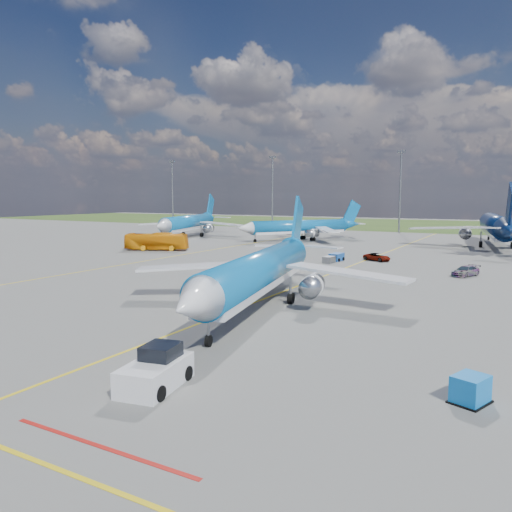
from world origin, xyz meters
The scene contains 15 objects.
ground centered at (0.00, 0.00, 0.00)m, with size 400.00×400.00×0.00m, color #585855.
grass_strip centered at (0.00, 150.00, 0.00)m, with size 400.00×80.00×0.01m, color #2D4719.
taxiway_lines centered at (0.17, 27.70, 0.01)m, with size 60.25×160.00×0.02m.
floodlight_masts centered at (10.00, 110.00, 12.56)m, with size 202.20×0.50×22.70m.
bg_jet_nw centered at (-51.25, 67.35, 0.00)m, with size 30.25×39.71×10.40m, color #0B62A5, non-canonical shape.
bg_jet_nnw centered at (-23.84, 72.77, 0.00)m, with size 25.98×34.10×8.93m, color #0B62A5, non-canonical shape.
bg_jet_n centered at (16.35, 79.62, 0.00)m, with size 35.04×45.99×12.04m, color #081B43, non-canonical shape.
main_airliner centered at (1.44, 7.59, 0.00)m, with size 28.65×37.60×9.85m, color #0B62A5, non-canonical shape.
pushback_tug centered at (5.75, -11.85, 0.88)m, with size 3.17×6.53×2.17m.
uld_container centered at (20.64, -5.99, 0.69)m, with size 1.37×1.72×1.37m, color blue.
apron_bus centered at (-38.80, 40.71, 1.64)m, with size 2.75×11.76×3.28m, color orange.
service_car_a centered at (-10.15, 41.45, 0.68)m, with size 1.61×4.01×1.37m, color #999999.
service_car_b centered at (1.74, 45.44, 0.60)m, with size 2.00×4.35×1.21m, color #999999.
service_car_c centered at (15.71, 36.02, 0.66)m, with size 1.84×4.52×1.31m, color #999999.
baggage_tug_c centered at (-3.93, 41.45, 0.56)m, with size 1.75×5.42×1.20m.
Camera 1 is at (22.87, -31.69, 10.13)m, focal length 35.00 mm.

